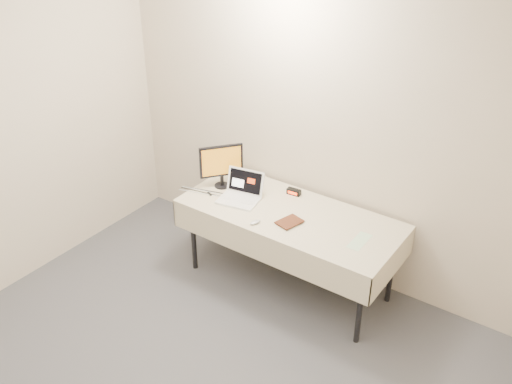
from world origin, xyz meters
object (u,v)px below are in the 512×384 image
Objects in this scene: table at (290,219)px; monitor at (221,163)px; laptop at (241,193)px; book at (283,209)px.

table is 4.68× the size of monitor.
table is 0.48m from laptop.
laptop is at bearing -66.89° from monitor.
book is at bearing -19.99° from laptop.
monitor is at bearing 177.37° from table.
monitor is at bearing 153.92° from laptop.
book is at bearing -63.02° from monitor.
monitor is 1.98× the size of book.
table is 4.83× the size of laptop.
table is 0.79m from monitor.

